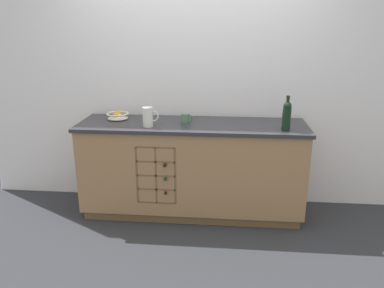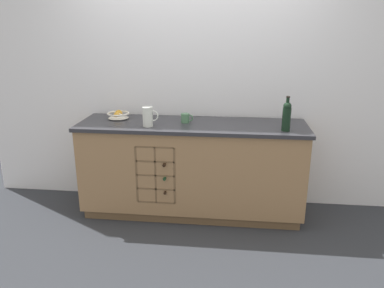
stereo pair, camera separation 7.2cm
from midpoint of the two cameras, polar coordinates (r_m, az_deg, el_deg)
The scene contains 7 objects.
ground_plane at distance 3.93m, azimuth 0.53°, elevation -10.20°, with size 14.00×14.00×0.00m, color #2D3035.
back_wall at distance 3.88m, azimuth 1.15°, elevation 9.34°, with size 4.55×0.06×2.55m, color white.
kitchen_island at distance 3.73m, azimuth 0.51°, elevation -3.75°, with size 2.19×0.65×0.94m.
fruit_bowl at distance 3.83m, azimuth -10.64°, elevation 4.41°, with size 0.22×0.22×0.08m.
white_pitcher at distance 3.48m, azimuth -6.13°, elevation 4.24°, with size 0.15×0.10×0.18m.
ceramic_mug at distance 3.61m, azimuth -0.42°, elevation 3.97°, with size 0.12×0.08×0.09m.
standing_wine_bottle at distance 3.42m, azimuth 14.81°, elevation 4.22°, with size 0.08×0.08×0.31m.
Camera 2 is at (0.39, -3.45, 1.83)m, focal length 35.00 mm.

